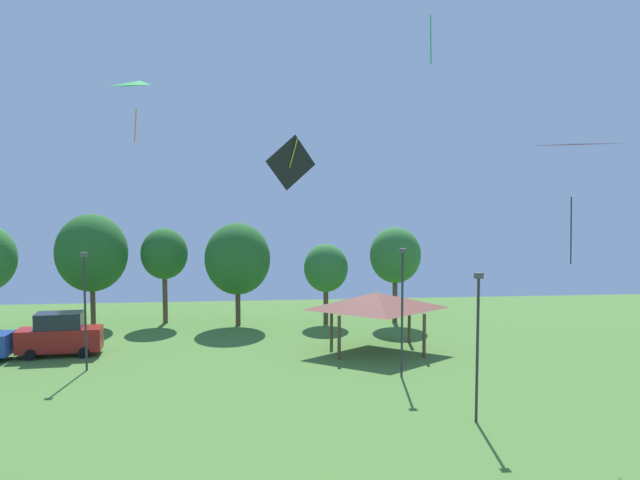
% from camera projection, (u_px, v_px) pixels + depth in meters
% --- Properties ---
extents(kite_flying_4, '(3.45, 3.23, 3.96)m').
position_uv_depth(kite_flying_4, '(569.00, 172.00, 26.80)').
color(kite_flying_4, purple).
extents(kite_flying_5, '(1.67, 1.37, 2.37)m').
position_uv_depth(kite_flying_5, '(140.00, 95.00, 28.93)').
color(kite_flying_5, green).
extents(kite_flying_6, '(1.34, 0.69, 1.44)m').
position_uv_depth(kite_flying_6, '(291.00, 163.00, 17.56)').
color(kite_flying_6, black).
extents(parked_car_second_from_left, '(4.91, 2.23, 2.59)m').
position_uv_depth(parked_car_second_from_left, '(60.00, 335.00, 40.07)').
color(parked_car_second_from_left, maroon).
rests_on(parked_car_second_from_left, ground).
extents(park_pavilion, '(6.52, 4.92, 3.60)m').
position_uv_depth(park_pavilion, '(376.00, 301.00, 41.19)').
color(park_pavilion, brown).
rests_on(park_pavilion, ground).
extents(light_post_1, '(0.36, 0.20, 6.42)m').
position_uv_depth(light_post_1, '(478.00, 339.00, 28.58)').
color(light_post_1, '#2D2D33').
rests_on(light_post_1, ground).
extents(light_post_2, '(0.36, 0.20, 6.82)m').
position_uv_depth(light_post_2, '(402.00, 305.00, 35.38)').
color(light_post_2, '#2D2D33').
rests_on(light_post_2, ground).
extents(light_post_3, '(0.36, 0.20, 6.49)m').
position_uv_depth(light_post_3, '(85.00, 304.00, 36.67)').
color(light_post_3, '#2D2D33').
rests_on(light_post_3, ground).
extents(treeline_tree_1, '(5.12, 5.12, 8.08)m').
position_uv_depth(treeline_tree_1, '(92.00, 253.00, 48.74)').
color(treeline_tree_1, brown).
rests_on(treeline_tree_1, ground).
extents(treeline_tree_2, '(3.39, 3.39, 7.00)m').
position_uv_depth(treeline_tree_2, '(164.00, 254.00, 49.45)').
color(treeline_tree_2, brown).
rests_on(treeline_tree_2, ground).
extents(treeline_tree_3, '(4.70, 4.70, 7.44)m').
position_uv_depth(treeline_tree_3, '(238.00, 259.00, 48.63)').
color(treeline_tree_3, brown).
rests_on(treeline_tree_3, ground).
extents(treeline_tree_4, '(3.22, 3.22, 5.85)m').
position_uv_depth(treeline_tree_4, '(326.00, 268.00, 49.52)').
color(treeline_tree_4, brown).
rests_on(treeline_tree_4, ground).
extents(treeline_tree_5, '(3.72, 3.72, 7.07)m').
position_uv_depth(treeline_tree_5, '(395.00, 255.00, 49.45)').
color(treeline_tree_5, brown).
rests_on(treeline_tree_5, ground).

